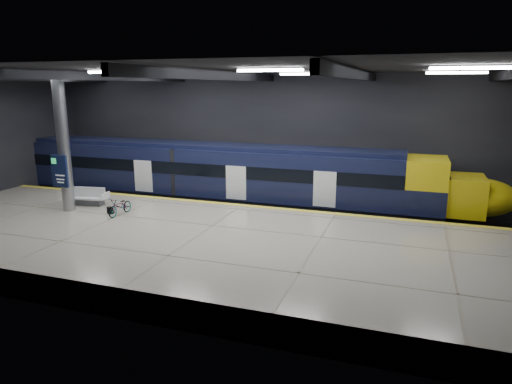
% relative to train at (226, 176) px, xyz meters
% --- Properties ---
extents(ground, '(30.00, 30.00, 0.00)m').
position_rel_train_xyz_m(ground, '(2.05, -5.50, -2.06)').
color(ground, black).
rests_on(ground, ground).
extents(room_shell, '(30.10, 16.10, 8.05)m').
position_rel_train_xyz_m(room_shell, '(2.05, -5.49, 3.66)').
color(room_shell, black).
rests_on(room_shell, ground).
extents(platform, '(30.00, 11.00, 1.10)m').
position_rel_train_xyz_m(platform, '(2.05, -8.00, -1.51)').
color(platform, '#B7AB9A').
rests_on(platform, ground).
extents(safety_strip, '(30.00, 0.40, 0.01)m').
position_rel_train_xyz_m(safety_strip, '(2.05, -2.75, -0.95)').
color(safety_strip, yellow).
rests_on(safety_strip, platform).
extents(rails, '(30.00, 1.52, 0.16)m').
position_rel_train_xyz_m(rails, '(2.05, 0.00, -1.98)').
color(rails, gray).
rests_on(rails, ground).
extents(train, '(29.40, 2.84, 3.79)m').
position_rel_train_xyz_m(train, '(0.00, 0.00, 0.00)').
color(train, black).
rests_on(train, ground).
extents(bench, '(2.32, 1.24, 0.97)m').
position_rel_train_xyz_m(bench, '(-5.80, -5.32, -0.62)').
color(bench, '#595B60').
rests_on(bench, platform).
extents(bicycle, '(0.65, 1.72, 0.90)m').
position_rel_train_xyz_m(bicycle, '(-2.94, -6.41, -0.51)').
color(bicycle, '#99999E').
rests_on(bicycle, platform).
extents(pannier_bag, '(0.33, 0.24, 0.35)m').
position_rel_train_xyz_m(pannier_bag, '(-3.54, -6.41, -0.78)').
color(pannier_bag, black).
rests_on(pannier_bag, platform).
extents(info_column, '(0.90, 0.78, 6.90)m').
position_rel_train_xyz_m(info_column, '(-5.95, -6.52, 2.40)').
color(info_column, '#9EA0A5').
rests_on(info_column, platform).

